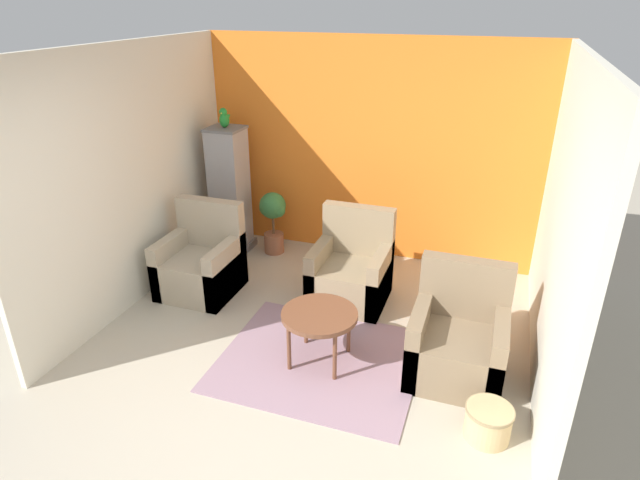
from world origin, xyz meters
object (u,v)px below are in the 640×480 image
object	(u,v)px
parrot	(224,118)
birdcage	(230,192)
potted_plant	(273,215)
armchair_left	(202,265)
wicker_basket	(488,422)
armchair_right	(458,343)
coffee_table	(320,318)
armchair_middle	(351,273)

from	to	relation	value
parrot	birdcage	bearing A→B (deg)	-90.00
potted_plant	birdcage	bearing A→B (deg)	-170.84
armchair_left	wicker_basket	distance (m)	3.27
armchair_right	parrot	size ratio (longest dim) A/B	4.17
potted_plant	coffee_table	bearing A→B (deg)	-56.26
armchair_middle	potted_plant	bearing A→B (deg)	147.45
birdcage	potted_plant	size ratio (longest dim) A/B	1.98
armchair_right	potted_plant	bearing A→B (deg)	145.22
birdcage	armchair_left	bearing A→B (deg)	-80.36
armchair_left	wicker_basket	size ratio (longest dim) A/B	2.76
coffee_table	armchair_middle	world-z (taller)	armchair_middle
armchair_right	armchair_middle	size ratio (longest dim) A/B	1.00
birdcage	armchair_right	bearing A→B (deg)	-28.46
armchair_left	birdcage	xyz separation A→B (m)	(-0.18, 1.04, 0.45)
potted_plant	wicker_basket	bearing A→B (deg)	-40.76
potted_plant	parrot	bearing A→B (deg)	-171.05
birdcage	wicker_basket	xyz separation A→B (m)	(3.21, -2.24, -0.62)
armchair_right	potted_plant	distance (m)	2.92
armchair_middle	potted_plant	size ratio (longest dim) A/B	1.23
armchair_right	parrot	world-z (taller)	parrot
coffee_table	wicker_basket	world-z (taller)	coffee_table
birdcage	wicker_basket	world-z (taller)	birdcage
coffee_table	potted_plant	xyz separation A→B (m)	(-1.26, 1.88, 0.04)
coffee_table	armchair_middle	xyz separation A→B (m)	(-0.04, 1.11, -0.14)
coffee_table	armchair_left	size ratio (longest dim) A/B	0.68
armchair_right	wicker_basket	xyz separation A→B (m)	(0.30, -0.66, -0.17)
potted_plant	armchair_right	bearing A→B (deg)	-34.78
potted_plant	wicker_basket	size ratio (longest dim) A/B	2.25
armchair_left	armchair_right	size ratio (longest dim) A/B	1.00
armchair_right	birdcage	size ratio (longest dim) A/B	0.62
armchair_left	potted_plant	world-z (taller)	armchair_left
armchair_left	birdcage	size ratio (longest dim) A/B	0.62
armchair_middle	birdcage	size ratio (longest dim) A/B	0.62
armchair_right	armchair_middle	distance (m)	1.47
armchair_left	armchair_right	world-z (taller)	same
coffee_table	parrot	bearing A→B (deg)	134.61
armchair_left	armchair_right	bearing A→B (deg)	-11.20
armchair_right	armchair_middle	bearing A→B (deg)	143.01
coffee_table	armchair_middle	distance (m)	1.11
birdcage	wicker_basket	distance (m)	3.96
armchair_middle	armchair_left	bearing A→B (deg)	-167.63
armchair_left	parrot	xyz separation A→B (m)	(-0.18, 1.04, 1.34)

